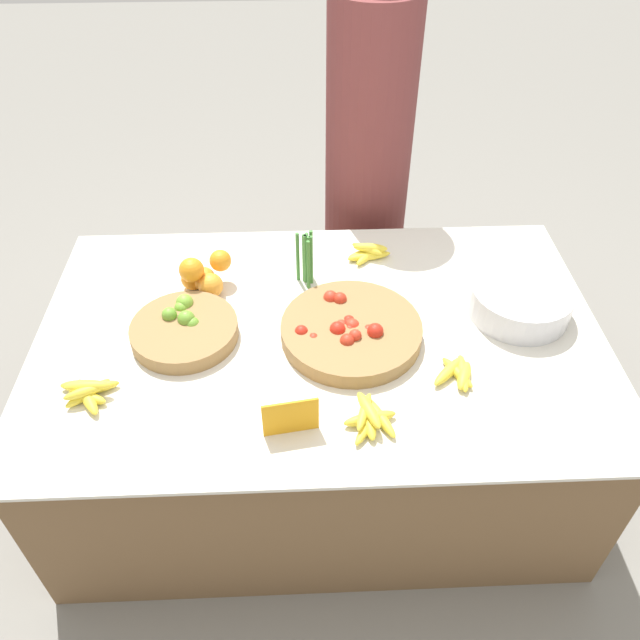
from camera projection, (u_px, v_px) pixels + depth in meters
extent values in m
plane|color=gray|center=(320.00, 452.00, 2.39)|extent=(12.00, 12.00, 0.00)
cube|color=brown|center=(320.00, 399.00, 2.18)|extent=(1.71, 1.09, 0.62)
cube|color=silver|center=(320.00, 333.00, 1.97)|extent=(1.78, 1.13, 0.01)
cylinder|color=olive|center=(185.00, 331.00, 1.93)|extent=(0.33, 0.33, 0.05)
sphere|color=#6BA333|center=(192.00, 324.00, 1.93)|extent=(0.05, 0.05, 0.05)
sphere|color=#6BA333|center=(184.00, 327.00, 1.93)|extent=(0.04, 0.04, 0.04)
sphere|color=#7AB238|center=(181.00, 308.00, 1.98)|extent=(0.04, 0.04, 0.04)
sphere|color=#7AB238|center=(185.00, 303.00, 1.99)|extent=(0.06, 0.06, 0.06)
sphere|color=#6BA333|center=(186.00, 319.00, 1.93)|extent=(0.05, 0.05, 0.05)
sphere|color=#7AB238|center=(170.00, 332.00, 1.93)|extent=(0.05, 0.05, 0.05)
sphere|color=#6BA333|center=(169.00, 315.00, 1.94)|extent=(0.05, 0.05, 0.05)
sphere|color=#89BC42|center=(183.00, 335.00, 1.92)|extent=(0.04, 0.04, 0.04)
sphere|color=#6BA333|center=(188.00, 325.00, 1.95)|extent=(0.04, 0.04, 0.04)
cylinder|color=olive|center=(351.00, 331.00, 1.93)|extent=(0.44, 0.44, 0.05)
sphere|color=red|center=(350.00, 325.00, 1.93)|extent=(0.05, 0.05, 0.05)
sphere|color=red|center=(375.00, 331.00, 1.88)|extent=(0.05, 0.05, 0.05)
sphere|color=red|center=(368.00, 332.00, 1.92)|extent=(0.05, 0.05, 0.05)
sphere|color=red|center=(359.00, 365.00, 1.82)|extent=(0.04, 0.04, 0.04)
sphere|color=red|center=(322.00, 314.00, 1.99)|extent=(0.04, 0.04, 0.04)
sphere|color=red|center=(352.00, 326.00, 1.92)|extent=(0.05, 0.05, 0.05)
sphere|color=red|center=(349.00, 321.00, 1.94)|extent=(0.04, 0.04, 0.04)
sphere|color=red|center=(347.00, 341.00, 1.86)|extent=(0.05, 0.05, 0.05)
sphere|color=red|center=(338.00, 329.00, 1.90)|extent=(0.05, 0.05, 0.05)
sphere|color=red|center=(376.00, 339.00, 1.89)|extent=(0.04, 0.04, 0.04)
sphere|color=red|center=(330.00, 297.00, 2.01)|extent=(0.05, 0.05, 0.05)
sphere|color=red|center=(340.00, 299.00, 2.00)|extent=(0.05, 0.05, 0.05)
sphere|color=red|center=(357.00, 339.00, 1.90)|extent=(0.04, 0.04, 0.04)
sphere|color=red|center=(350.00, 329.00, 1.92)|extent=(0.04, 0.04, 0.04)
sphere|color=red|center=(380.00, 328.00, 1.94)|extent=(0.05, 0.05, 0.05)
sphere|color=red|center=(355.00, 335.00, 1.87)|extent=(0.04, 0.04, 0.04)
sphere|color=red|center=(313.00, 339.00, 1.89)|extent=(0.04, 0.04, 0.04)
sphere|color=red|center=(301.00, 332.00, 1.90)|extent=(0.04, 0.04, 0.04)
sphere|color=red|center=(341.00, 327.00, 1.93)|extent=(0.05, 0.05, 0.05)
sphere|color=orange|center=(211.00, 285.00, 2.07)|extent=(0.08, 0.08, 0.08)
sphere|color=orange|center=(204.00, 279.00, 2.10)|extent=(0.08, 0.08, 0.08)
sphere|color=orange|center=(196.00, 277.00, 2.11)|extent=(0.08, 0.08, 0.08)
sphere|color=orange|center=(193.00, 278.00, 2.10)|extent=(0.08, 0.08, 0.08)
sphere|color=orange|center=(191.00, 270.00, 2.04)|extent=(0.08, 0.08, 0.08)
sphere|color=orange|center=(220.00, 261.00, 2.09)|extent=(0.07, 0.07, 0.07)
cylinder|color=silver|center=(520.00, 301.00, 2.00)|extent=(0.32, 0.32, 0.10)
cube|color=orange|center=(291.00, 417.00, 1.63)|extent=(0.15, 0.03, 0.12)
cylinder|color=#428438|center=(307.00, 257.00, 2.10)|extent=(0.01, 0.01, 0.19)
cylinder|color=#428438|center=(309.00, 261.00, 2.08)|extent=(0.01, 0.01, 0.19)
cylinder|color=#4C8E42|center=(306.00, 259.00, 2.09)|extent=(0.01, 0.01, 0.19)
cylinder|color=#4C8E42|center=(305.00, 259.00, 2.09)|extent=(0.01, 0.01, 0.19)
cylinder|color=#428438|center=(298.00, 257.00, 2.10)|extent=(0.01, 0.01, 0.19)
cylinder|color=#428438|center=(311.00, 255.00, 2.11)|extent=(0.01, 0.01, 0.19)
cylinder|color=#4C8E42|center=(304.00, 258.00, 2.09)|extent=(0.01, 0.01, 0.19)
cylinder|color=#428438|center=(311.00, 260.00, 2.08)|extent=(0.01, 0.01, 0.19)
cylinder|color=#428438|center=(308.00, 265.00, 2.06)|extent=(0.01, 0.01, 0.19)
ellipsoid|color=yellow|center=(85.00, 386.00, 1.77)|extent=(0.14, 0.04, 0.03)
ellipsoid|color=yellow|center=(88.00, 393.00, 1.76)|extent=(0.12, 0.12, 0.03)
ellipsoid|color=yellow|center=(87.00, 397.00, 1.74)|extent=(0.11, 0.15, 0.03)
ellipsoid|color=yellow|center=(87.00, 397.00, 1.74)|extent=(0.12, 0.07, 0.03)
ellipsoid|color=yellow|center=(96.00, 388.00, 1.77)|extent=(0.14, 0.07, 0.03)
ellipsoid|color=yellow|center=(87.00, 386.00, 1.74)|extent=(0.13, 0.03, 0.03)
ellipsoid|color=yellow|center=(85.00, 392.00, 1.73)|extent=(0.12, 0.07, 0.03)
ellipsoid|color=yellow|center=(464.00, 376.00, 1.80)|extent=(0.08, 0.12, 0.04)
ellipsoid|color=yellow|center=(457.00, 372.00, 1.82)|extent=(0.09, 0.13, 0.03)
ellipsoid|color=yellow|center=(463.00, 373.00, 1.81)|extent=(0.05, 0.15, 0.03)
ellipsoid|color=yellow|center=(449.00, 371.00, 1.82)|extent=(0.13, 0.13, 0.03)
ellipsoid|color=yellow|center=(369.00, 256.00, 2.24)|extent=(0.16, 0.06, 0.03)
ellipsoid|color=yellow|center=(365.00, 253.00, 2.25)|extent=(0.13, 0.08, 0.03)
ellipsoid|color=yellow|center=(366.00, 257.00, 2.24)|extent=(0.10, 0.11, 0.03)
ellipsoid|color=yellow|center=(367.00, 249.00, 2.23)|extent=(0.12, 0.09, 0.03)
ellipsoid|color=yellow|center=(370.00, 248.00, 2.23)|extent=(0.12, 0.05, 0.03)
ellipsoid|color=yellow|center=(368.00, 426.00, 1.67)|extent=(0.10, 0.14, 0.03)
ellipsoid|color=yellow|center=(368.00, 419.00, 1.68)|extent=(0.05, 0.15, 0.03)
ellipsoid|color=yellow|center=(370.00, 418.00, 1.69)|extent=(0.15, 0.06, 0.03)
ellipsoid|color=yellow|center=(380.00, 417.00, 1.69)|extent=(0.09, 0.15, 0.03)
ellipsoid|color=yellow|center=(369.00, 410.00, 1.68)|extent=(0.07, 0.14, 0.03)
ellipsoid|color=yellow|center=(364.00, 412.00, 1.68)|extent=(0.07, 0.14, 0.03)
cylinder|color=brown|center=(367.00, 178.00, 2.54)|extent=(0.34, 0.34, 1.41)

